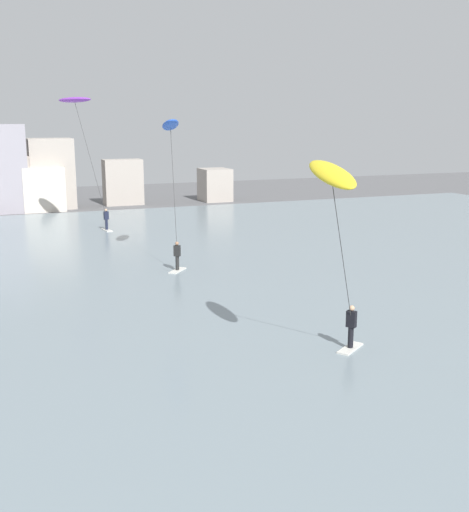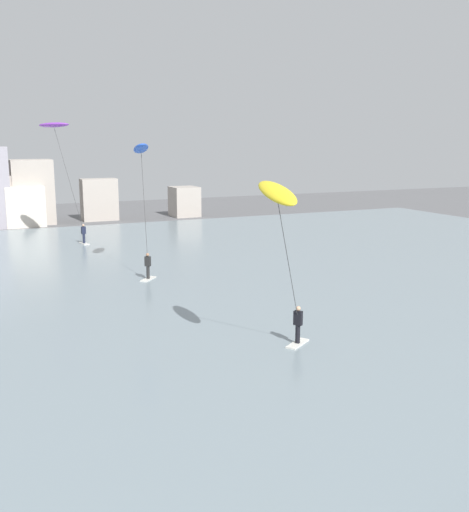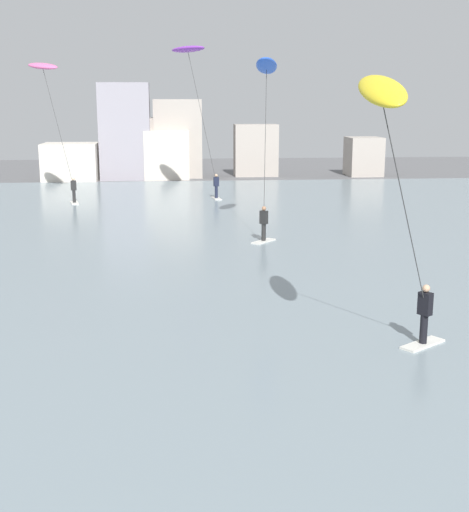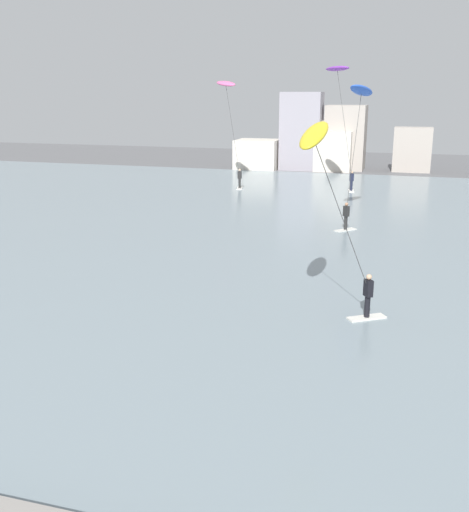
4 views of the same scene
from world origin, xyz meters
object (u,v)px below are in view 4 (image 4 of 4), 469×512
at_px(kitesurfer_pink, 228,96).
at_px(kitesurfer_purple, 339,82).
at_px(kitesurfer_yellow, 322,160).
at_px(kitesurfer_blue, 360,105).

height_order(kitesurfer_pink, kitesurfer_purple, kitesurfer_purple).
bearing_deg(kitesurfer_pink, kitesurfer_purple, 3.82).
bearing_deg(kitesurfer_yellow, kitesurfer_pink, 112.56).
distance_m(kitesurfer_yellow, kitesurfer_purple, 31.37).
height_order(kitesurfer_pink, kitesurfer_blue, kitesurfer_pink).
height_order(kitesurfer_yellow, kitesurfer_purple, kitesurfer_purple).
xyz_separation_m(kitesurfer_yellow, kitesurfer_purple, (-3.46, 31.05, 2.92)).
bearing_deg(kitesurfer_blue, kitesurfer_yellow, -88.51).
xyz_separation_m(kitesurfer_pink, kitesurfer_purple, (9.19, 0.61, 1.17)).
bearing_deg(kitesurfer_purple, kitesurfer_blue, -77.90).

